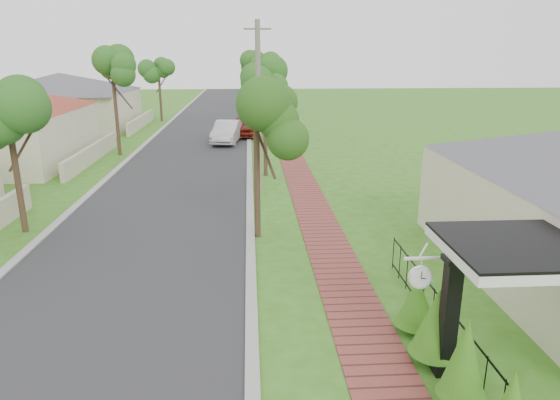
# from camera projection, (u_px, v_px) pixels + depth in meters

# --- Properties ---
(ground) EXTENTS (160.00, 160.00, 0.00)m
(ground) POSITION_uv_depth(u_px,v_px,m) (222.00, 351.00, 10.88)
(ground) COLOR #386718
(ground) RESTS_ON ground
(road) EXTENTS (7.00, 120.00, 0.02)m
(road) POSITION_uv_depth(u_px,v_px,m) (188.00, 161.00, 29.83)
(road) COLOR #28282B
(road) RESTS_ON ground
(kerb_right) EXTENTS (0.30, 120.00, 0.10)m
(kerb_right) POSITION_uv_depth(u_px,v_px,m) (249.00, 160.00, 30.05)
(kerb_right) COLOR #9E9E99
(kerb_right) RESTS_ON ground
(kerb_left) EXTENTS (0.30, 120.00, 0.10)m
(kerb_left) POSITION_uv_depth(u_px,v_px,m) (126.00, 161.00, 29.62)
(kerb_left) COLOR #9E9E99
(kerb_left) RESTS_ON ground
(sidewalk) EXTENTS (1.50, 120.00, 0.03)m
(sidewalk) POSITION_uv_depth(u_px,v_px,m) (292.00, 159.00, 30.20)
(sidewalk) COLOR brown
(sidewalk) RESTS_ON ground
(porch_post) EXTENTS (0.48, 0.48, 2.52)m
(porch_post) POSITION_uv_depth(u_px,v_px,m) (448.00, 322.00, 9.87)
(porch_post) COLOR black
(porch_post) RESTS_ON ground
(picket_fence) EXTENTS (0.03, 8.02, 1.00)m
(picket_fence) POSITION_uv_depth(u_px,v_px,m) (444.00, 322.00, 11.02)
(picket_fence) COLOR black
(picket_fence) RESTS_ON ground
(street_trees) EXTENTS (10.70, 37.65, 5.89)m
(street_trees) POSITION_uv_depth(u_px,v_px,m) (198.00, 77.00, 35.09)
(street_trees) COLOR #382619
(street_trees) RESTS_ON ground
(hedge_row) EXTENTS (0.93, 4.97, 1.95)m
(hedge_row) POSITION_uv_depth(u_px,v_px,m) (449.00, 347.00, 9.59)
(hedge_row) COLOR #286213
(hedge_row) RESTS_ON ground
(far_house_grey) EXTENTS (15.56, 15.56, 4.60)m
(far_house_grey) POSITION_uv_depth(u_px,v_px,m) (62.00, 100.00, 41.85)
(far_house_grey) COLOR beige
(far_house_grey) RESTS_ON ground
(parked_car_red) EXTENTS (2.01, 4.78, 1.61)m
(parked_car_red) POSITION_uv_depth(u_px,v_px,m) (246.00, 125.00, 38.43)
(parked_car_red) COLOR maroon
(parked_car_red) RESTS_ON ground
(parked_car_white) EXTENTS (2.23, 4.82, 1.53)m
(parked_car_white) POSITION_uv_depth(u_px,v_px,m) (227.00, 132.00, 35.50)
(parked_car_white) COLOR silver
(parked_car_white) RESTS_ON ground
(near_tree) EXTENTS (1.88, 1.88, 4.84)m
(near_tree) POSITION_uv_depth(u_px,v_px,m) (256.00, 128.00, 16.53)
(near_tree) COLOR #382619
(near_tree) RESTS_ON ground
(utility_pole) EXTENTS (1.20, 0.24, 7.60)m
(utility_pole) POSITION_uv_depth(u_px,v_px,m) (258.00, 107.00, 22.45)
(utility_pole) COLOR #78705D
(utility_pole) RESTS_ON ground
(station_clock) EXTENTS (0.80, 0.13, 0.68)m
(station_clock) POSITION_uv_depth(u_px,v_px,m) (420.00, 276.00, 9.99)
(station_clock) COLOR white
(station_clock) RESTS_ON ground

